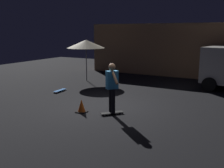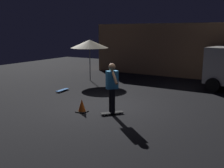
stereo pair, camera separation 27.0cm
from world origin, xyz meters
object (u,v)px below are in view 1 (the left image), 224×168
at_px(skateboard_spare, 60,90).
at_px(traffic_cone, 82,106).
at_px(skater, 112,84).
at_px(patio_umbrella, 86,44).
at_px(skateboard_ridden, 112,113).

relative_size(skateboard_spare, traffic_cone, 1.72).
xyz_separation_m(skater, traffic_cone, (-1.03, -0.31, -0.83)).
xyz_separation_m(patio_umbrella, skater, (4.16, -4.58, -1.04)).
distance_m(skateboard_ridden, traffic_cone, 1.09).
bearing_deg(skateboard_ridden, skater, 135.00).
relative_size(patio_umbrella, skateboard_spare, 2.91).
bearing_deg(skateboard_spare, traffic_cone, -37.20).
distance_m(skateboard_ridden, skater, 0.98).
bearing_deg(patio_umbrella, skater, -47.74).
height_order(skateboard_spare, traffic_cone, traffic_cone).
relative_size(skateboard_spare, skater, 0.47).
bearing_deg(patio_umbrella, traffic_cone, -57.40).
distance_m(patio_umbrella, skateboard_ridden, 6.51).
relative_size(patio_umbrella, traffic_cone, 5.00).
relative_size(patio_umbrella, skateboard_ridden, 3.18).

